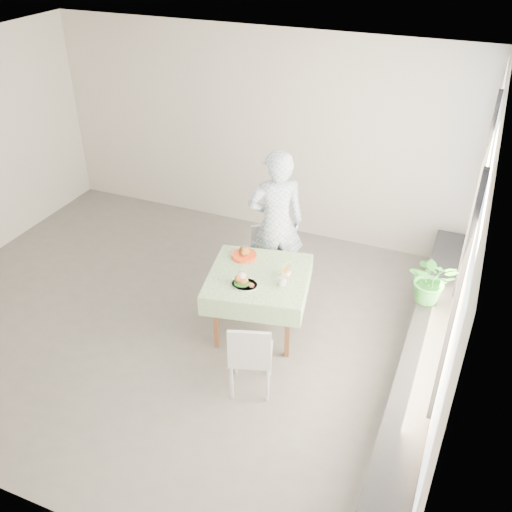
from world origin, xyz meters
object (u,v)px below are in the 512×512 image
at_px(cafe_table, 258,296).
at_px(potted_plant, 432,279).
at_px(chair_far, 269,271).
at_px(juice_cup_orange, 286,272).
at_px(chair_near, 251,368).
at_px(diner, 276,224).
at_px(main_dish, 243,281).

bearing_deg(cafe_table, potted_plant, 18.38).
relative_size(chair_far, potted_plant, 1.50).
relative_size(cafe_table, juice_cup_orange, 4.51).
distance_m(chair_near, diner, 1.85).
relative_size(cafe_table, chair_near, 1.44).
distance_m(chair_far, juice_cup_orange, 1.02).
xyz_separation_m(chair_near, diner, (-0.40, 1.68, 0.65)).
bearing_deg(chair_near, chair_far, 105.74).
height_order(main_dish, juice_cup_orange, juice_cup_orange).
xyz_separation_m(chair_near, main_dish, (-0.35, 0.63, 0.53)).
distance_m(cafe_table, chair_near, 0.93).
distance_m(cafe_table, diner, 0.94).
height_order(diner, potted_plant, diner).
bearing_deg(main_dish, chair_far, 96.20).
xyz_separation_m(cafe_table, juice_cup_orange, (0.28, 0.08, 0.34)).
distance_m(chair_near, potted_plant, 2.09).
distance_m(juice_cup_orange, potted_plant, 1.51).
bearing_deg(chair_far, diner, 22.00).
relative_size(cafe_table, potted_plant, 2.25).
xyz_separation_m(chair_far, potted_plant, (1.90, -0.22, 0.52)).
distance_m(chair_near, juice_cup_orange, 1.09).
bearing_deg(cafe_table, diner, 98.20).
height_order(cafe_table, chair_far, chair_far).
distance_m(chair_far, diner, 0.67).
height_order(diner, main_dish, diner).
bearing_deg(potted_plant, cafe_table, -161.62).
bearing_deg(chair_near, diner, 103.30).
bearing_deg(diner, chair_far, -10.41).
height_order(chair_far, potted_plant, potted_plant).
xyz_separation_m(cafe_table, potted_plant, (1.72, 0.57, 0.31)).
height_order(diner, juice_cup_orange, diner).
xyz_separation_m(chair_near, potted_plant, (1.44, 1.44, 0.51)).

